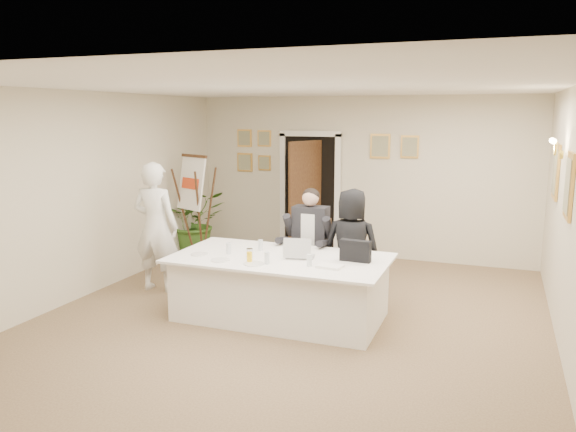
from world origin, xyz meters
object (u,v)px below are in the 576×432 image
(standing_woman, at_px, (351,247))
(steel_jug, at_px, (250,253))
(laptop, at_px, (300,246))
(potted_palm, at_px, (196,222))
(paper_stack, at_px, (330,266))
(seated_man, at_px, (309,242))
(conference_table, at_px, (280,287))
(laptop_bag, at_px, (355,251))
(standing_man, at_px, (156,227))
(oj_glass, at_px, (249,257))
(flip_chart, at_px, (197,214))

(standing_woman, distance_m, steel_jug, 1.41)
(laptop, bearing_deg, potted_palm, 128.08)
(paper_stack, bearing_deg, potted_palm, 140.32)
(seated_man, xyz_separation_m, paper_stack, (0.66, -1.22, 0.03))
(conference_table, height_order, laptop_bag, laptop_bag)
(conference_table, bearing_deg, seated_man, 87.07)
(standing_man, distance_m, potted_palm, 2.24)
(paper_stack, bearing_deg, laptop_bag, 60.84)
(oj_glass, bearing_deg, flip_chart, 130.84)
(potted_palm, bearing_deg, standing_man, -74.25)
(laptop, bearing_deg, paper_stack, -45.99)
(potted_palm, bearing_deg, steel_jug, -49.33)
(flip_chart, height_order, standing_man, standing_man)
(potted_palm, height_order, oj_glass, potted_palm)
(flip_chart, distance_m, paper_stack, 3.77)
(flip_chart, distance_m, steel_jug, 2.94)
(standing_man, xyz_separation_m, standing_woman, (2.73, 0.40, -0.15))
(conference_table, height_order, steel_jug, steel_jug)
(flip_chart, xyz_separation_m, oj_glass, (2.08, -2.40, 0.01))
(potted_palm, distance_m, oj_glass, 3.80)
(flip_chart, distance_m, potted_palm, 0.67)
(laptop, height_order, laptop_bag, laptop)
(laptop_bag, bearing_deg, standing_man, 177.39)
(flip_chart, relative_size, standing_man, 0.97)
(standing_man, xyz_separation_m, oj_glass, (1.82, -0.80, -0.08))
(laptop_bag, bearing_deg, steel_jug, -164.54)
(seated_man, distance_m, standing_man, 2.18)
(laptop, distance_m, laptop_bag, 0.67)
(flip_chart, relative_size, paper_stack, 6.37)
(conference_table, bearing_deg, flip_chart, 138.87)
(standing_man, distance_m, standing_woman, 2.77)
(laptop, distance_m, oj_glass, 0.66)
(laptop, distance_m, steel_jug, 0.62)
(paper_stack, relative_size, steel_jug, 2.56)
(potted_palm, distance_m, laptop_bag, 4.32)
(laptop, relative_size, steel_jug, 3.24)
(standing_woman, xyz_separation_m, laptop, (-0.45, -0.73, 0.14))
(conference_table, relative_size, steel_jug, 23.88)
(paper_stack, bearing_deg, standing_woman, 91.28)
(flip_chart, bearing_deg, oj_glass, -49.16)
(standing_man, bearing_deg, laptop, 167.94)
(seated_man, height_order, oj_glass, seated_man)
(seated_man, relative_size, oj_glass, 11.66)
(flip_chart, relative_size, laptop, 5.03)
(standing_man, height_order, oj_glass, standing_man)
(oj_glass, xyz_separation_m, steel_jug, (-0.10, 0.23, -0.01))
(conference_table, distance_m, flip_chart, 3.10)
(flip_chart, distance_m, laptop_bag, 3.74)
(conference_table, height_order, standing_woman, standing_woman)
(laptop_bag, distance_m, paper_stack, 0.43)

